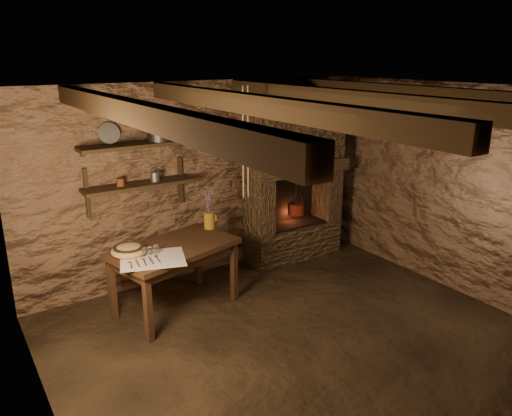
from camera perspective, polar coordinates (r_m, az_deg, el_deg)
floor at (r=5.08m, az=4.91°, el=-14.88°), size 4.50×4.50×0.00m
back_wall at (r=6.19m, az=-6.22°, el=3.13°), size 4.50×0.04×2.40m
front_wall at (r=3.37m, az=27.19°, el=-11.26°), size 4.50×0.04×2.40m
left_wall at (r=3.71m, az=-23.52°, el=-8.11°), size 0.04×4.00×2.40m
right_wall at (r=6.16m, az=22.00°, el=1.89°), size 0.04×4.00×2.40m
ceiling at (r=4.32m, az=5.74°, el=13.19°), size 4.50×4.00×0.04m
beam_far_left at (r=3.59m, az=-13.72°, el=10.55°), size 0.14×3.95×0.16m
beam_mid_left at (r=4.03m, az=0.01°, el=11.71°), size 0.14×3.95×0.16m
beam_mid_right at (r=4.65m, az=10.64°, el=12.17°), size 0.14×3.95×0.16m
beam_far_right at (r=5.39m, az=18.59°, el=12.24°), size 0.14×3.95×0.16m
shelf_lower at (r=5.70m, az=-13.15°, el=2.57°), size 1.25×0.30×0.04m
shelf_upper at (r=5.60m, az=-13.46°, el=7.03°), size 1.25×0.30×0.04m
hearth at (r=6.64m, az=4.38°, el=4.38°), size 1.43×0.51×2.30m
work_table at (r=5.51m, az=-9.21°, el=-7.63°), size 1.46×1.07×0.75m
linen_cloth at (r=5.06m, az=-11.72°, el=-5.73°), size 0.75×0.67×0.01m
pewter_cutlery_row at (r=5.04m, az=-11.64°, el=-5.70°), size 0.56×0.36×0.01m
drinking_glasses at (r=5.16m, az=-12.04°, el=-4.78°), size 0.20×0.06×0.08m
stoneware_jug at (r=5.78m, az=-5.36°, el=-0.51°), size 0.16×0.16×0.45m
wooden_bowl at (r=5.21m, az=-14.33°, el=-4.77°), size 0.38×0.38×0.13m
iron_stockpot at (r=5.68m, az=-11.03°, el=8.55°), size 0.35×0.35×0.20m
tin_pan at (r=5.60m, az=-16.47°, el=8.19°), size 0.24×0.12×0.23m
small_kettle at (r=5.74m, az=-11.48°, el=3.53°), size 0.18×0.15×0.16m
rusty_tin at (r=5.62m, az=-15.24°, el=2.87°), size 0.09×0.09×0.09m
red_pot at (r=6.74m, az=4.54°, el=-0.01°), size 0.27×0.27×0.54m
hanging_ropes at (r=5.27m, az=-1.20°, el=7.43°), size 0.08×0.08×1.20m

